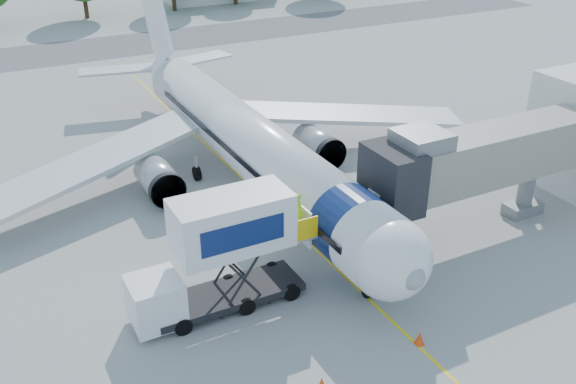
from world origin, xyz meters
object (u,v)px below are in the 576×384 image
aircraft (245,140)px  catering_hiloader (219,255)px  ground_tug (504,350)px  jet_bridge (472,160)px

aircraft → catering_hiloader: 12.77m
catering_hiloader → ground_tug: 12.50m
jet_bridge → catering_hiloader: (-14.26, -0.00, -1.58)m
catering_hiloader → ground_tug: catering_hiloader is taller
aircraft → ground_tug: (2.33, -19.96, -2.25)m
jet_bridge → ground_tug: 11.11m
catering_hiloader → jet_bridge: bearing=0.0°
jet_bridge → ground_tug: (-5.66, -8.84, -3.65)m
aircraft → jet_bridge: (7.99, -11.12, 1.39)m
catering_hiloader → ground_tug: bearing=-45.8°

